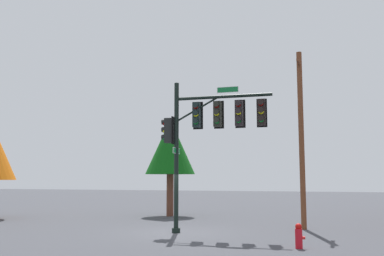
% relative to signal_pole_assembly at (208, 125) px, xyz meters
% --- Properties ---
extents(ground_plane, '(120.00, 120.00, 0.00)m').
position_rel_signal_pole_assembly_xyz_m(ground_plane, '(-1.43, -0.00, -4.62)').
color(ground_plane, '#404147').
extents(signal_pole_assembly, '(4.90, 0.94, 6.57)m').
position_rel_signal_pole_assembly_xyz_m(signal_pole_assembly, '(0.00, 0.00, 0.00)').
color(signal_pole_assembly, black).
rests_on(signal_pole_assembly, ground_plane).
extents(utility_pole, '(0.25, 1.80, 8.36)m').
position_rel_signal_pole_assembly_xyz_m(utility_pole, '(3.80, 2.87, -0.26)').
color(utility_pole, brown).
rests_on(utility_pole, ground_plane).
extents(fire_hydrant, '(0.33, 0.24, 0.83)m').
position_rel_signal_pole_assembly_xyz_m(fire_hydrant, '(3.85, -2.74, -4.20)').
color(fire_hydrant, red).
rests_on(fire_hydrant, ground_plane).
extents(tree_near, '(3.12, 3.12, 6.05)m').
position_rel_signal_pole_assembly_xyz_m(tree_near, '(-4.44, 7.58, -0.34)').
color(tree_near, brown).
rests_on(tree_near, ground_plane).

